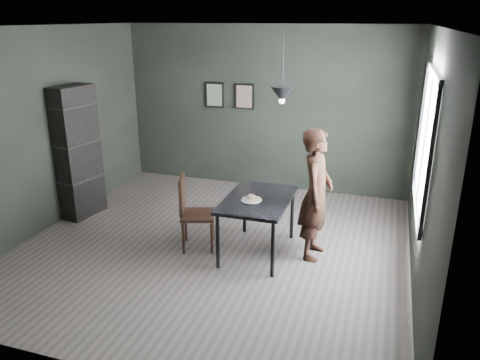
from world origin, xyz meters
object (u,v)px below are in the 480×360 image
(cafe_table, at_px, (258,204))
(white_plate, at_px, (251,201))
(wood_chair, at_px, (191,208))
(shelf_unit, at_px, (77,152))
(pendant_lamp, at_px, (282,94))
(woman, at_px, (316,194))

(cafe_table, relative_size, white_plate, 5.22)
(white_plate, height_order, wood_chair, wood_chair)
(white_plate, distance_m, shelf_unit, 2.92)
(pendant_lamp, bearing_deg, cafe_table, -158.20)
(white_plate, relative_size, shelf_unit, 0.12)
(shelf_unit, xyz_separation_m, pendant_lamp, (3.17, -0.28, 1.06))
(woman, relative_size, shelf_unit, 0.84)
(woman, bearing_deg, shelf_unit, 88.36)
(shelf_unit, distance_m, pendant_lamp, 3.36)
(cafe_table, distance_m, shelf_unit, 2.96)
(white_plate, relative_size, woman, 0.14)
(woman, distance_m, wood_chair, 1.61)
(cafe_table, relative_size, shelf_unit, 0.61)
(woman, relative_size, pendant_lamp, 1.92)
(pendant_lamp, bearing_deg, wood_chair, -168.29)
(white_plate, relative_size, pendant_lamp, 0.27)
(cafe_table, height_order, wood_chair, wood_chair)
(shelf_unit, bearing_deg, woman, 5.02)
(wood_chair, xyz_separation_m, shelf_unit, (-2.06, 0.51, 0.42))
(shelf_unit, relative_size, pendant_lamp, 2.28)
(white_plate, bearing_deg, shelf_unit, 170.28)
(wood_chair, relative_size, pendant_lamp, 1.15)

